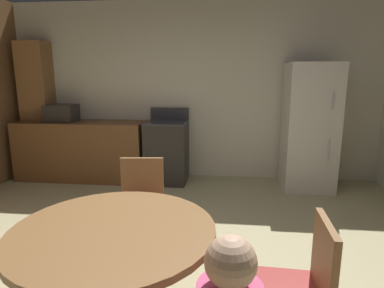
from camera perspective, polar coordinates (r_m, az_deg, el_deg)
The scene contains 10 objects.
ground_plane at distance 2.77m, azimuth -6.52°, elevation -22.93°, with size 14.00×14.00×0.00m, color tan.
wall_back at distance 5.09m, azimuth 0.18°, elevation 9.34°, with size 5.94×0.12×2.70m, color silver.
kitchen_counter at distance 5.28m, azimuth -18.84°, elevation -1.07°, with size 1.97×0.60×0.90m, color brown.
pantry_column at distance 5.71m, azimuth -25.50°, elevation 5.45°, with size 0.44×0.36×2.10m, color olive.
oven_range at distance 4.87m, azimuth -4.45°, elevation -1.31°, with size 0.60×0.60×1.10m.
refrigerator at distance 4.80m, azimuth 20.07°, elevation 2.83°, with size 0.68×0.68×1.76m.
microwave at distance 5.32m, azimuth -22.12°, elevation 5.12°, with size 0.44×0.32×0.26m, color #2D2B28.
dining_table at distance 1.96m, azimuth -13.52°, elevation -18.44°, with size 1.14×1.14×0.76m.
chair_east at distance 1.92m, azimuth 18.42°, elevation -22.87°, with size 0.42×0.42×0.87m.
chair_north at distance 2.89m, azimuth -9.01°, elevation -10.10°, with size 0.44×0.44×0.87m.
Camera 1 is at (0.53, -2.21, 1.58)m, focal length 30.07 mm.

